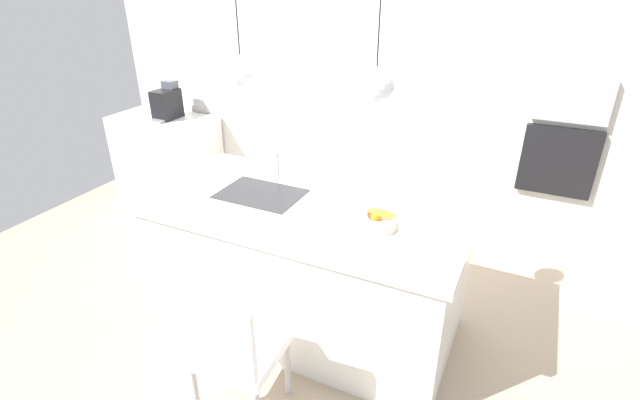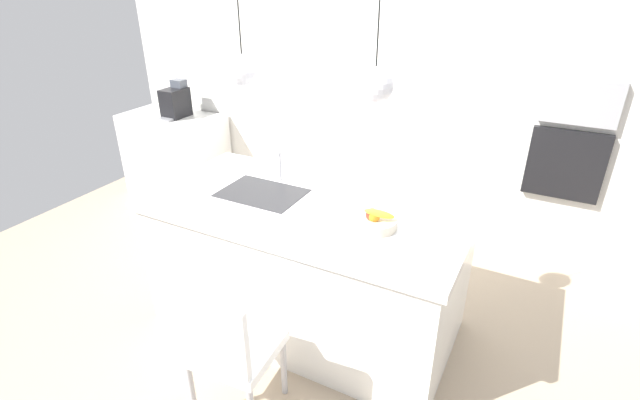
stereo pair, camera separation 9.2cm
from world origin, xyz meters
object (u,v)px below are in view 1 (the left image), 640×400
fruit_bowl (375,220)px  microwave (573,100)px  coffee_machine (167,103)px  oven (558,161)px  chair_near (233,350)px

fruit_bowl → microwave: bearing=60.0°
fruit_bowl → coffee_machine: coffee_machine is taller
coffee_machine → oven: coffee_machine is taller
fruit_bowl → oven: oven is taller
oven → fruit_bowl: bearing=-120.0°
fruit_bowl → oven: (0.96, 1.67, -0.06)m
chair_near → fruit_bowl: bearing=59.8°
microwave → oven: microwave is taller
coffee_machine → microwave: (3.77, 0.30, 0.38)m
coffee_machine → chair_near: 3.24m
microwave → chair_near: size_ratio=0.60×
microwave → oven: (0.00, 0.00, -0.50)m
microwave → oven: 0.50m
oven → chair_near: (-1.44, -2.49, -0.43)m
microwave → chair_near: microwave is taller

